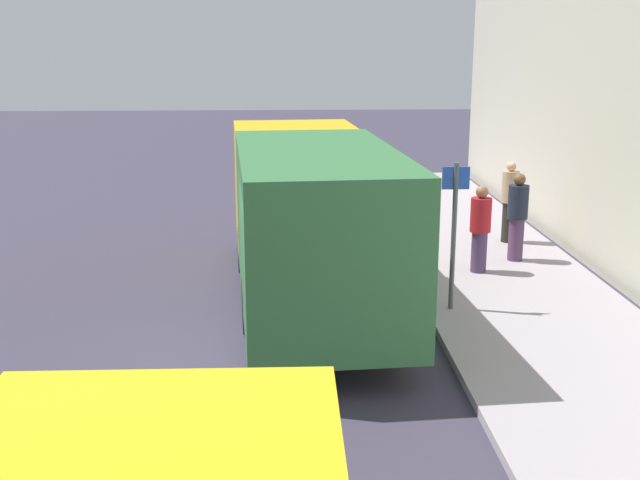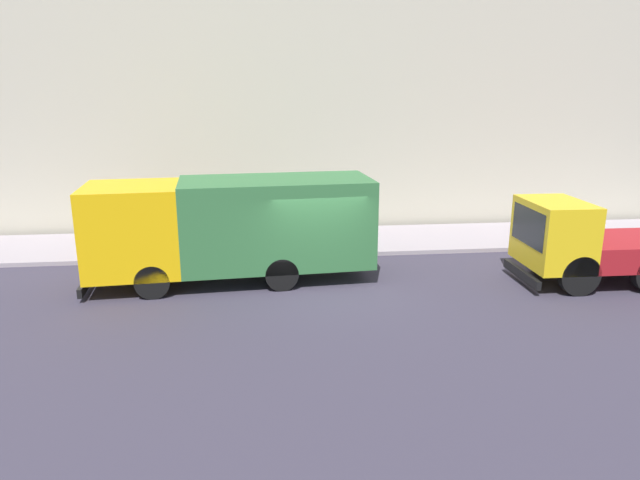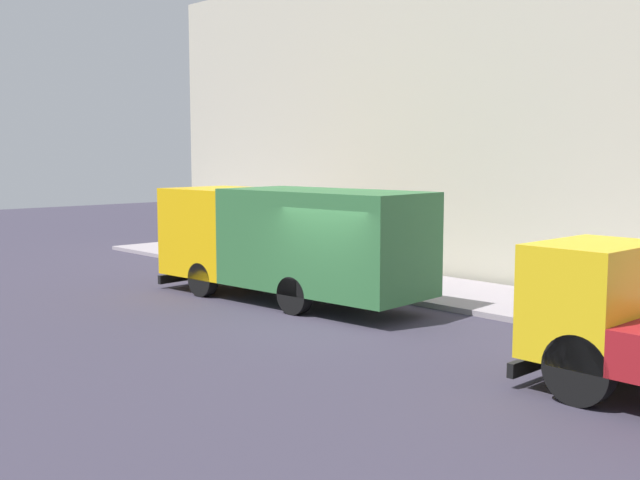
{
  "view_description": "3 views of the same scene",
  "coord_description": "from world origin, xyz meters",
  "px_view_note": "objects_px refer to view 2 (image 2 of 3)",
  "views": [
    {
      "loc": [
        0.7,
        -10.53,
        4.46
      ],
      "look_at": [
        1.26,
        1.95,
        1.24
      ],
      "focal_mm": 44.17,
      "sensor_mm": 36.0,
      "label": 1
    },
    {
      "loc": [
        -14.39,
        1.57,
        5.32
      ],
      "look_at": [
        0.86,
        -0.07,
        1.17
      ],
      "focal_mm": 32.17,
      "sensor_mm": 36.0,
      "label": 2
    },
    {
      "loc": [
        -11.3,
        -11.93,
        3.69
      ],
      "look_at": [
        0.75,
        0.8,
        1.71
      ],
      "focal_mm": 42.58,
      "sensor_mm": 36.0,
      "label": 3
    }
  ],
  "objects_px": {
    "small_flatbed_truck": "(589,244)",
    "pedestrian_standing": "(133,213)",
    "street_sign_post": "(257,208)",
    "pedestrian_walking": "(175,213)",
    "traffic_cone_orange": "(94,243)",
    "large_utility_truck": "(232,225)",
    "pedestrian_third": "(195,220)"
  },
  "relations": [
    {
      "from": "large_utility_truck",
      "to": "pedestrian_third",
      "type": "height_order",
      "value": "large_utility_truck"
    },
    {
      "from": "large_utility_truck",
      "to": "traffic_cone_orange",
      "type": "relative_size",
      "value": 11.07
    },
    {
      "from": "small_flatbed_truck",
      "to": "street_sign_post",
      "type": "height_order",
      "value": "street_sign_post"
    },
    {
      "from": "street_sign_post",
      "to": "pedestrian_walking",
      "type": "bearing_deg",
      "value": 56.27
    },
    {
      "from": "large_utility_truck",
      "to": "pedestrian_standing",
      "type": "distance_m",
      "value": 5.73
    },
    {
      "from": "traffic_cone_orange",
      "to": "street_sign_post",
      "type": "xyz_separation_m",
      "value": [
        -0.32,
        -5.17,
        1.08
      ]
    },
    {
      "from": "pedestrian_standing",
      "to": "traffic_cone_orange",
      "type": "bearing_deg",
      "value": -62.32
    },
    {
      "from": "large_utility_truck",
      "to": "pedestrian_walking",
      "type": "bearing_deg",
      "value": 22.58
    },
    {
      "from": "pedestrian_walking",
      "to": "traffic_cone_orange",
      "type": "xyz_separation_m",
      "value": [
        -1.57,
        2.34,
        -0.56
      ]
    },
    {
      "from": "pedestrian_third",
      "to": "large_utility_truck",
      "type": "bearing_deg",
      "value": 171.71
    },
    {
      "from": "pedestrian_walking",
      "to": "pedestrian_standing",
      "type": "bearing_deg",
      "value": 52.82
    },
    {
      "from": "small_flatbed_truck",
      "to": "pedestrian_standing",
      "type": "height_order",
      "value": "small_flatbed_truck"
    },
    {
      "from": "large_utility_truck",
      "to": "small_flatbed_truck",
      "type": "relative_size",
      "value": 1.65
    },
    {
      "from": "pedestrian_walking",
      "to": "pedestrian_standing",
      "type": "xyz_separation_m",
      "value": [
        0.25,
        1.45,
        0.01
      ]
    },
    {
      "from": "pedestrian_walking",
      "to": "small_flatbed_truck",
      "type": "bearing_deg",
      "value": -141.8
    },
    {
      "from": "large_utility_truck",
      "to": "pedestrian_walking",
      "type": "height_order",
      "value": "large_utility_truck"
    },
    {
      "from": "small_flatbed_truck",
      "to": "pedestrian_walking",
      "type": "bearing_deg",
      "value": 66.05
    },
    {
      "from": "small_flatbed_truck",
      "to": "traffic_cone_orange",
      "type": "relative_size",
      "value": 6.69
    },
    {
      "from": "pedestrian_standing",
      "to": "street_sign_post",
      "type": "relative_size",
      "value": 0.73
    },
    {
      "from": "pedestrian_standing",
      "to": "street_sign_post",
      "type": "bearing_deg",
      "value": 27.23
    },
    {
      "from": "pedestrian_walking",
      "to": "traffic_cone_orange",
      "type": "distance_m",
      "value": 2.87
    },
    {
      "from": "small_flatbed_truck",
      "to": "pedestrian_third",
      "type": "height_order",
      "value": "small_flatbed_truck"
    },
    {
      "from": "pedestrian_third",
      "to": "traffic_cone_orange",
      "type": "height_order",
      "value": "pedestrian_third"
    },
    {
      "from": "small_flatbed_truck",
      "to": "traffic_cone_orange",
      "type": "xyz_separation_m",
      "value": [
        3.82,
        14.24,
        -0.62
      ]
    },
    {
      "from": "pedestrian_standing",
      "to": "pedestrian_third",
      "type": "distance_m",
      "value": 2.52
    },
    {
      "from": "street_sign_post",
      "to": "small_flatbed_truck",
      "type": "bearing_deg",
      "value": -111.1
    },
    {
      "from": "pedestrian_walking",
      "to": "pedestrian_standing",
      "type": "distance_m",
      "value": 1.47
    },
    {
      "from": "large_utility_truck",
      "to": "pedestrian_standing",
      "type": "bearing_deg",
      "value": 34.54
    },
    {
      "from": "small_flatbed_truck",
      "to": "pedestrian_standing",
      "type": "xyz_separation_m",
      "value": [
        5.64,
        13.35,
        -0.04
      ]
    },
    {
      "from": "large_utility_truck",
      "to": "small_flatbed_truck",
      "type": "height_order",
      "value": "large_utility_truck"
    },
    {
      "from": "pedestrian_walking",
      "to": "pedestrian_standing",
      "type": "relative_size",
      "value": 1.0
    },
    {
      "from": "pedestrian_standing",
      "to": "pedestrian_third",
      "type": "xyz_separation_m",
      "value": [
        -1.18,
        -2.22,
        -0.06
      ]
    }
  ]
}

